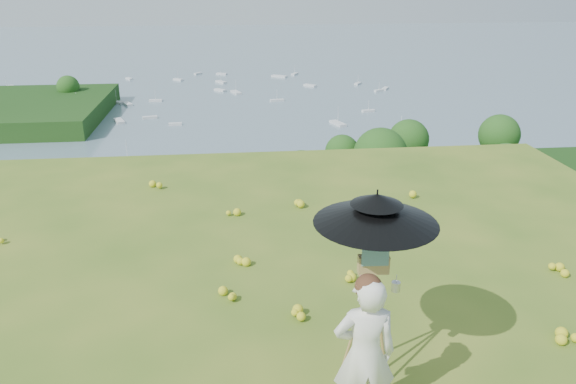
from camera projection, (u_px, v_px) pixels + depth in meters
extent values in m
plane|color=#43691E|center=(245.00, 337.00, 6.29)|extent=(14.00, 14.00, 0.00)
cube|color=#10330E|center=(240.00, 374.00, 49.24)|extent=(140.00, 56.00, 22.00)
cube|color=gray|center=(235.00, 243.00, 88.85)|extent=(170.00, 28.00, 8.00)
plane|color=slate|center=(227.00, 68.00, 241.00)|extent=(700.00, 700.00, 0.00)
imported|color=white|center=(365.00, 354.00, 4.81)|extent=(0.56, 0.38, 1.51)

